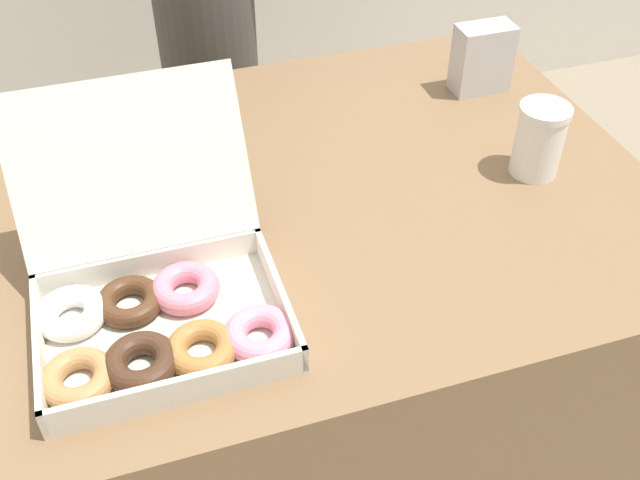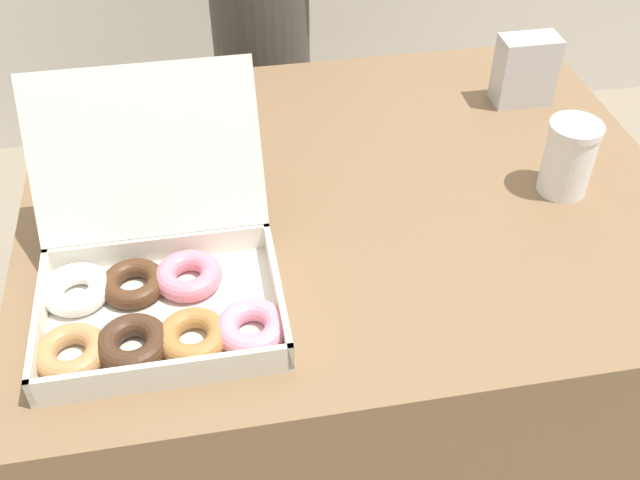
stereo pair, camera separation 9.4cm
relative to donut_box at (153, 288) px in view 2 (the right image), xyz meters
The scene contains 5 objects.
ground_plane 0.84m from the donut_box, 34.60° to the left, with size 14.00×14.00×0.00m, color gray.
table 0.54m from the donut_box, 34.60° to the left, with size 1.02×0.84×0.71m.
donut_box is the anchor object (origin of this frame).
coffee_cup 0.65m from the donut_box, 13.10° to the left, with size 0.08×0.08×0.12m.
napkin_holder 0.79m from the donut_box, 31.76° to the left, with size 0.10×0.06×0.13m.
Camera 2 is at (-0.22, -0.93, 1.44)m, focal length 42.00 mm.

